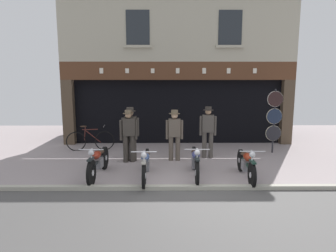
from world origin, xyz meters
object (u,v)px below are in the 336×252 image
at_px(motorcycle_center_right, 246,164).
at_px(motorcycle_center_left, 146,164).
at_px(salesman_left, 130,131).
at_px(shopkeeper_center, 174,133).
at_px(motorcycle_left, 98,162).
at_px(tyre_sign_pole, 274,117).
at_px(salesman_right, 208,130).
at_px(assistant_far_right, 129,134).
at_px(motorcycle_center, 195,161).
at_px(advert_board_near, 127,99).
at_px(leaning_bicycle, 90,140).
at_px(advert_board_far, 95,99).

bearing_deg(motorcycle_center_right, motorcycle_center_left, 2.13).
bearing_deg(salesman_left, shopkeeper_center, -178.93).
distance_m(motorcycle_left, tyre_sign_pole, 6.32).
distance_m(salesman_right, assistant_far_right, 2.64).
height_order(motorcycle_center_right, salesman_right, salesman_right).
bearing_deg(motorcycle_center, advert_board_near, -59.42).
height_order(salesman_right, advert_board_near, advert_board_near).
relative_size(motorcycle_left, advert_board_near, 2.06).
height_order(motorcycle_center_left, assistant_far_right, assistant_far_right).
height_order(motorcycle_left, assistant_far_right, assistant_far_right).
distance_m(motorcycle_center_left, leaning_bicycle, 3.97).
xyz_separation_m(tyre_sign_pole, advert_board_far, (-6.74, 1.75, 0.50)).
distance_m(motorcycle_center_right, assistant_far_right, 3.74).
height_order(assistant_far_right, advert_board_near, advert_board_near).
relative_size(motorcycle_left, leaning_bicycle, 1.19).
bearing_deg(motorcycle_center, leaning_bicycle, -38.40).
bearing_deg(motorcycle_center_right, salesman_left, -26.68).
bearing_deg(salesman_left, motorcycle_center, 139.99).
xyz_separation_m(motorcycle_center_left, advert_board_far, (-2.35, 4.56, 1.38)).
distance_m(motorcycle_center_left, salesman_left, 1.98).
relative_size(motorcycle_center, tyre_sign_pole, 0.90).
distance_m(salesman_left, advert_board_far, 3.37).
relative_size(motorcycle_center_left, leaning_bicycle, 1.19).
distance_m(assistant_far_right, advert_board_near, 3.08).
distance_m(motorcycle_center_right, salesman_right, 2.35).
bearing_deg(motorcycle_center_right, assistant_far_right, -24.29).
relative_size(shopkeeper_center, salesman_right, 0.96).
relative_size(motorcycle_left, advert_board_far, 2.28).
distance_m(motorcycle_center, motorcycle_center_right, 1.34).
bearing_deg(assistant_far_right, shopkeeper_center, 172.66).
relative_size(salesman_right, leaning_bicycle, 0.99).
xyz_separation_m(motorcycle_left, shopkeeper_center, (2.11, 1.65, 0.49)).
relative_size(shopkeeper_center, advert_board_far, 1.82).
height_order(tyre_sign_pole, advert_board_far, tyre_sign_pole).
height_order(motorcycle_center_left, shopkeeper_center, shopkeeper_center).
xyz_separation_m(motorcycle_center, assistant_far_right, (-1.98, 1.49, 0.49)).
distance_m(salesman_left, assistant_far_right, 0.17).
relative_size(salesman_left, tyre_sign_pole, 0.76).
distance_m(motorcycle_left, advert_board_far, 4.72).
height_order(motorcycle_left, leaning_bicycle, same).
relative_size(motorcycle_center_right, assistant_far_right, 1.16).
height_order(motorcycle_center, advert_board_far, advert_board_far).
xyz_separation_m(salesman_left, advert_board_far, (-1.75, 2.76, 0.83)).
xyz_separation_m(motorcycle_center_left, motorcycle_center_right, (2.67, -0.01, -0.00)).
bearing_deg(advert_board_near, motorcycle_center_right, -50.79).
distance_m(motorcycle_center_right, tyre_sign_pole, 3.41).
bearing_deg(leaning_bicycle, advert_board_near, 129.97).
height_order(salesman_right, leaning_bicycle, salesman_right).
xyz_separation_m(shopkeeper_center, leaning_bicycle, (-3.10, 1.42, -0.54)).
relative_size(motorcycle_center, salesman_right, 1.19).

